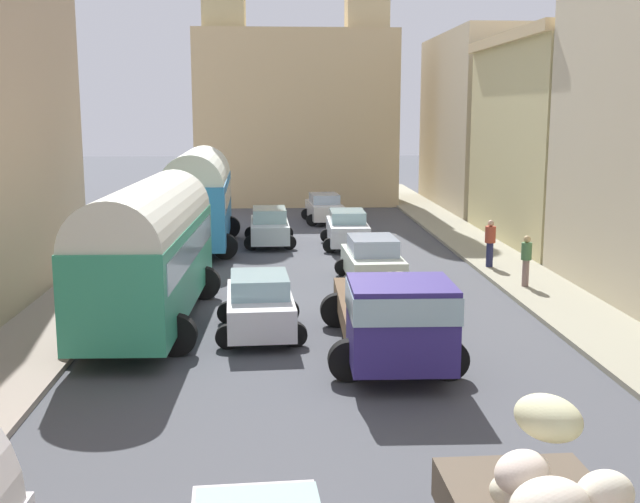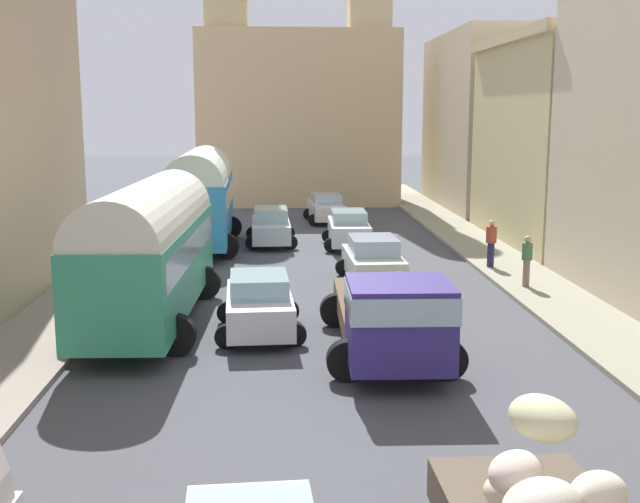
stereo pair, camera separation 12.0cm
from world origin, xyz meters
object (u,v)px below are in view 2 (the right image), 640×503
object	(u,v)px
pedestrian_1	(527,259)
car_0	(373,260)
car_1	(349,229)
car_5	(271,226)
parked_bus_1	(149,246)
car_2	(326,208)
car_4	(259,304)
parked_bus_2	(200,194)
pedestrian_0	(491,242)
cargo_truck_1	(391,313)

from	to	relation	value
pedestrian_1	car_0	bearing A→B (deg)	163.87
car_1	car_5	size ratio (longest dim) A/B	0.95
car_1	pedestrian_1	distance (m)	9.84
car_0	car_5	distance (m)	8.67
parked_bus_1	car_0	bearing A→B (deg)	35.91
parked_bus_1	pedestrian_1	world-z (taller)	parked_bus_1
car_2	car_4	size ratio (longest dim) A/B	1.01
car_2	parked_bus_2	bearing A→B (deg)	-127.60
pedestrian_1	parked_bus_1	bearing A→B (deg)	-163.41
parked_bus_1	car_0	size ratio (longest dim) A/B	2.31
parked_bus_1	pedestrian_0	xyz separation A→B (m)	(11.16, 6.65, -1.09)
parked_bus_2	car_4	xyz separation A→B (m)	(2.80, -13.17, -1.50)
car_0	pedestrian_0	xyz separation A→B (m)	(4.52, 1.84, 0.27)
parked_bus_2	pedestrian_0	xyz separation A→B (m)	(10.99, -5.33, -1.24)
car_1	car_2	bearing A→B (deg)	93.98
parked_bus_2	car_5	world-z (taller)	parked_bus_2
car_1	car_5	distance (m)	3.43
car_4	car_5	distance (m)	13.91
pedestrian_1	car_2	bearing A→B (deg)	109.16
parked_bus_1	car_5	distance (m)	13.17
car_5	car_1	bearing A→B (deg)	-14.58
car_4	car_1	bearing A→B (deg)	75.20
car_4	parked_bus_1	bearing A→B (deg)	158.23
car_2	car_5	distance (m)	7.25
car_2	pedestrian_0	distance (m)	13.81
cargo_truck_1	car_5	world-z (taller)	cargo_truck_1
car_0	car_4	world-z (taller)	car_4
parked_bus_1	cargo_truck_1	xyz separation A→B (m)	(6.05, -3.63, -0.99)
car_0	pedestrian_0	bearing A→B (deg)	22.17
car_0	car_1	world-z (taller)	car_1
cargo_truck_1	car_0	world-z (taller)	cargo_truck_1
pedestrian_0	car_1	bearing A→B (deg)	132.25
cargo_truck_1	car_2	size ratio (longest dim) A/B	1.86
car_5	pedestrian_0	distance (m)	10.09
car_4	pedestrian_1	bearing A→B (deg)	28.47
car_5	pedestrian_1	distance (m)	12.51
cargo_truck_1	car_4	bearing A→B (deg)	141.63
car_0	cargo_truck_1	bearing A→B (deg)	-93.95
cargo_truck_1	car_2	world-z (taller)	cargo_truck_1
car_1	car_4	world-z (taller)	car_4
cargo_truck_1	car_5	size ratio (longest dim) A/B	1.69
car_2	cargo_truck_1	bearing A→B (deg)	-89.60
cargo_truck_1	parked_bus_2	bearing A→B (deg)	110.65
car_5	pedestrian_0	size ratio (longest dim) A/B	2.31
car_5	pedestrian_1	bearing A→B (deg)	-48.11
pedestrian_0	cargo_truck_1	bearing A→B (deg)	-116.41
car_4	car_0	bearing A→B (deg)	58.55
car_1	pedestrian_1	bearing A→B (deg)	-59.21
car_2	pedestrian_1	world-z (taller)	pedestrian_1
cargo_truck_1	car_4	xyz separation A→B (m)	(-3.08, 2.44, -0.37)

